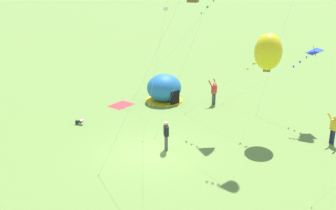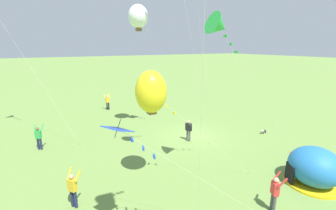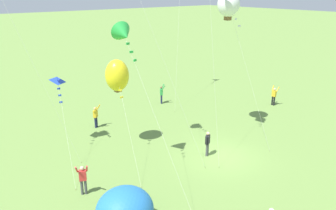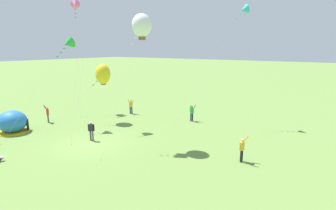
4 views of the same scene
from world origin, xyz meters
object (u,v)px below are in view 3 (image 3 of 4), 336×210
person_watching_sky (274,95)px  person_center_field (208,142)px  kite_green (124,34)px  kite_yellow (117,76)px  kite_blue (58,85)px  person_with_toddler (83,178)px  person_arms_raised (96,116)px  kite_white (229,4)px  person_flying_kite (161,94)px

person_watching_sky → person_center_field: (-12.16, -3.23, -0.03)m
kite_green → kite_yellow: bearing=68.9°
kite_blue → kite_yellow: bearing=-37.4°
person_with_toddler → person_arms_raised: 9.24m
kite_white → person_arms_raised: bearing=139.0°
kite_white → kite_blue: (-10.88, 5.00, -5.08)m
person_flying_kite → kite_green: (-9.02, -8.50, 7.29)m
person_with_toddler → kite_blue: kite_blue is taller
person_arms_raised → kite_blue: kite_blue is taller
person_flying_kite → kite_white: 11.73m
kite_blue → person_with_toddler: bearing=-103.0°
person_flying_kite → kite_green: 14.38m
person_center_field → kite_blue: kite_blue is taller
person_arms_raised → kite_yellow: (-0.12, -4.02, 4.16)m
person_arms_raised → kite_green: size_ratio=0.21×
person_flying_kite → person_watching_sky: (8.11, -7.11, -0.00)m
person_with_toddler → person_watching_sky: (20.56, 2.19, 0.00)m
person_watching_sky → kite_yellow: bearing=173.9°
person_flying_kite → kite_blue: size_ratio=0.29×
person_flying_kite → person_watching_sky: size_ratio=1.00×
kite_blue → person_watching_sky: bearing=-12.2°
person_flying_kite → person_with_toddler: 15.54m
kite_green → person_flying_kite: bearing=43.3°
person_flying_kite → kite_green: kite_green is taller
person_flying_kite → kite_blue: kite_blue is taller
kite_yellow → kite_white: bearing=-18.5°
kite_white → kite_yellow: (-7.71, 2.58, -4.44)m
kite_yellow → person_watching_sky: bearing=-6.1°
person_flying_kite → person_watching_sky: same height
person_flying_kite → kite_blue: 11.92m
person_arms_raised → kite_white: bearing=-41.0°
kite_green → kite_blue: (-1.97, 5.51, -3.77)m
person_with_toddler → kite_yellow: (4.63, 3.90, 4.16)m
person_arms_raised → kite_yellow: 5.79m
person_with_toddler → person_arms_raised: size_ratio=1.00×
kite_white → person_with_toddler: bearing=-173.9°
person_watching_sky → kite_green: 18.67m
kite_green → kite_blue: kite_green is taller
person_arms_raised → kite_yellow: size_ratio=0.30×
person_with_toddler → person_arms_raised: bearing=59.1°
person_flying_kite → person_with_toddler: size_ratio=1.00×
person_with_toddler → kite_blue: (1.46, 6.32, 3.52)m
person_with_toddler → kite_white: size_ratio=0.18×
person_center_field → kite_green: 9.04m
kite_green → kite_yellow: (1.20, 3.09, -3.13)m
person_flying_kite → person_arms_raised: size_ratio=1.00×
person_arms_raised → person_watching_sky: (15.82, -5.73, -0.00)m
kite_blue → kite_white: bearing=-24.7°
person_flying_kite → kite_yellow: bearing=-145.4°
person_arms_raised → kite_blue: bearing=-153.9°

